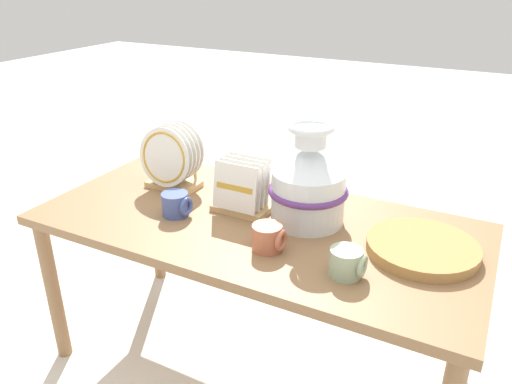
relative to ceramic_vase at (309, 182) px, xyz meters
The scene contains 9 objects.
ground_plane 0.83m from the ceramic_vase, 153.39° to the right, with size 14.00×14.00×0.00m, color silver.
display_table 0.28m from the ceramic_vase, 153.39° to the right, with size 1.57×0.75×0.66m.
ceramic_vase is the anchor object (origin of this frame).
dish_rack_round_plates 0.60m from the ceramic_vase, behind, with size 0.24×0.15×0.26m.
dish_rack_square_plates 0.26m from the ceramic_vase, behind, with size 0.21×0.14×0.20m.
wicker_charger_stack 0.43m from the ceramic_vase, ahead, with size 0.35×0.35×0.04m.
mug_cobalt_glaze 0.48m from the ceramic_vase, 157.81° to the right, with size 0.11×0.10×0.08m.
mug_terracotta_glaze 0.26m from the ceramic_vase, 98.13° to the right, with size 0.11×0.10×0.08m.
mug_sage_glaze 0.37m from the ceramic_vase, 48.57° to the right, with size 0.11×0.10×0.08m.
Camera 1 is at (0.73, -1.39, 1.48)m, focal length 35.00 mm.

